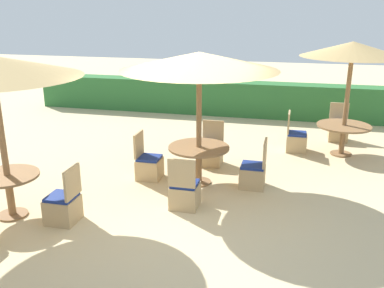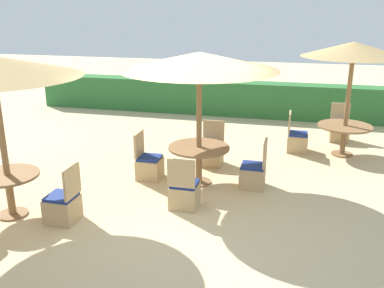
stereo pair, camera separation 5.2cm
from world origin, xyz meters
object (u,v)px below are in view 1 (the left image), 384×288
object	(u,v)px
round_table_back_right	(343,130)
patio_chair_center_west	(149,166)
patio_chair_center_east	(253,174)
parasol_back_right	(353,50)
round_table_center	(199,154)
patio_chair_back_right_north	(338,130)
patio_chair_center_south	(185,193)
patio_chair_front_left_east	(64,206)
parasol_center	(199,62)
patio_chair_back_right_west	(296,140)
patio_chair_center_north	(211,153)
round_table_front_left	(9,184)

from	to	relation	value
round_table_back_right	patio_chair_center_west	world-z (taller)	patio_chair_center_west
patio_chair_center_east	parasol_back_right	bearing A→B (deg)	-37.40
round_table_center	patio_chair_center_west	xyz separation A→B (m)	(-1.01, -0.00, -0.33)
patio_chair_back_right_north	patio_chair_center_south	distance (m)	5.39
patio_chair_front_left_east	parasol_center	xyz separation A→B (m)	(1.72, 2.02, 2.06)
patio_chair_back_right_west	parasol_center	size ratio (longest dim) A/B	0.32
round_table_back_right	patio_chair_center_east	world-z (taller)	patio_chair_center_east
patio_chair_front_left_east	parasol_center	distance (m)	3.37
patio_chair_center_east	patio_chair_center_south	bearing A→B (deg)	137.63
parasol_back_right	patio_chair_front_left_east	xyz separation A→B (m)	(-4.55, -4.41, -2.10)
parasol_center	patio_chair_center_south	world-z (taller)	parasol_center
parasol_back_right	patio_chair_center_east	xyz separation A→B (m)	(-1.78, -2.33, -2.10)
patio_chair_back_right_north	round_table_back_right	bearing A→B (deg)	90.02
parasol_back_right	parasol_center	size ratio (longest dim) A/B	0.89
parasol_back_right	parasol_center	bearing A→B (deg)	-139.84
round_table_back_right	patio_chair_center_west	xyz separation A→B (m)	(-3.84, -2.39, -0.31)
patio_chair_center_west	round_table_back_right	bearing A→B (deg)	121.88
patio_chair_front_left_east	patio_chair_center_east	size ratio (longest dim) A/B	1.00
patio_chair_center_south	patio_chair_center_north	bearing A→B (deg)	89.05
patio_chair_front_left_east	patio_chair_back_right_north	bearing A→B (deg)	-39.44
patio_chair_back_right_west	parasol_center	xyz separation A→B (m)	(-1.80, -2.39, 2.06)
patio_chair_back_right_west	round_table_back_right	bearing A→B (deg)	89.48
patio_chair_back_right_north	patio_chair_front_left_east	bearing A→B (deg)	50.56
patio_chair_back_right_west	patio_chair_center_north	distance (m)	2.21
patio_chair_back_right_west	patio_chair_center_south	size ratio (longest dim) A/B	1.00
round_table_front_left	parasol_center	distance (m)	3.79
patio_chair_back_right_north	patio_chair_center_north	bearing A→B (deg)	41.41
patio_chair_front_left_east	round_table_center	size ratio (longest dim) A/B	0.80
patio_chair_front_left_east	patio_chair_center_north	size ratio (longest dim) A/B	1.00
parasol_back_right	round_table_center	xyz separation A→B (m)	(-2.83, -2.38, -1.77)
round_table_back_right	patio_chair_back_right_west	xyz separation A→B (m)	(-1.03, 0.01, -0.31)
patio_chair_front_left_east	round_table_back_right	bearing A→B (deg)	-45.90
round_table_front_left	round_table_center	world-z (taller)	round_table_center
parasol_center	round_table_front_left	bearing A→B (deg)	-142.47
patio_chair_back_right_west	patio_chair_center_east	xyz separation A→B (m)	(-0.75, -2.34, 0.00)
round_table_back_right	round_table_center	bearing A→B (deg)	-139.84
patio_chair_back_right_north	patio_chair_center_north	size ratio (longest dim) A/B	1.00
round_table_back_right	patio_chair_back_right_north	world-z (taller)	patio_chair_back_right_north
parasol_back_right	patio_chair_center_south	world-z (taller)	parasol_back_right
patio_chair_center_north	round_table_center	bearing A→B (deg)	87.92
round_table_center	parasol_back_right	bearing A→B (deg)	40.16
round_table_center	patio_chair_center_west	size ratio (longest dim) A/B	1.25
round_table_center	patio_chair_center_east	xyz separation A→B (m)	(1.04, 0.05, -0.33)
round_table_back_right	patio_chair_back_right_west	world-z (taller)	patio_chair_back_right_west
patio_chair_back_right_west	patio_chair_center_north	size ratio (longest dim) A/B	1.00
round_table_back_right	round_table_front_left	world-z (taller)	round_table_front_left
patio_chair_back_right_north	round_table_front_left	distance (m)	7.81
patio_chair_back_right_north	round_table_front_left	world-z (taller)	patio_chair_back_right_north
patio_chair_center_south	patio_chair_center_west	distance (m)	1.49
patio_chair_center_east	patio_chair_center_north	distance (m)	1.41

